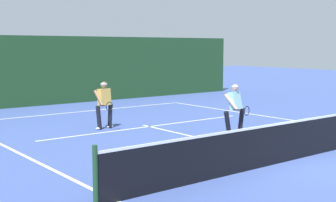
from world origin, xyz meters
TOP-DOWN VIEW (x-y plane):
  - ground_plane at (0.00, 0.00)m, footprint 80.00×80.00m
  - court_line_baseline_far at (0.00, 10.83)m, footprint 10.06×0.10m
  - court_line_sideline_left at (-5.03, 0.00)m, footprint 0.10×21.65m
  - court_line_service at (0.00, 6.03)m, footprint 8.20×0.10m
  - court_line_centre at (0.00, 3.20)m, footprint 0.10×6.40m
  - tennis_net at (0.00, 0.00)m, footprint 11.03×0.09m
  - player_near at (1.22, 3.16)m, footprint 1.10×0.89m
  - player_far at (-1.44, 6.59)m, footprint 0.75×0.86m
  - tennis_ball at (3.22, 3.11)m, footprint 0.07×0.07m
  - back_fence_windscreen at (0.00, 13.84)m, footprint 22.43×0.12m

SIDE VIEW (x-z plane):
  - ground_plane at x=0.00m, z-range 0.00..0.00m
  - court_line_baseline_far at x=0.00m, z-range 0.00..0.01m
  - court_line_sideline_left at x=-5.03m, z-range 0.00..0.01m
  - court_line_service at x=0.00m, z-range 0.00..0.01m
  - court_line_centre at x=0.00m, z-range 0.00..0.01m
  - tennis_ball at x=3.22m, z-range 0.00..0.07m
  - tennis_net at x=0.00m, z-range -0.04..1.04m
  - player_far at x=-1.44m, z-range 0.08..1.67m
  - player_near at x=1.22m, z-range 0.08..1.67m
  - back_fence_windscreen at x=0.00m, z-range 0.00..3.25m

